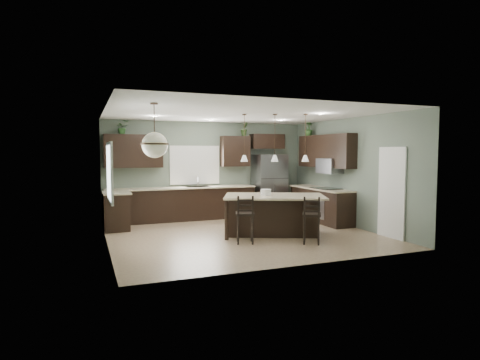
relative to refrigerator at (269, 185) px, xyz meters
name	(u,v)px	position (x,y,z in m)	size (l,w,h in m)	color
ground	(242,234)	(-1.80, -2.31, -0.93)	(6.00, 6.00, 0.00)	#9E8466
pantry_door	(392,193)	(1.17, -3.86, 0.09)	(0.04, 0.82, 2.04)	white
window_back	(195,165)	(-2.20, 0.42, 0.62)	(1.35, 0.02, 1.00)	white
window_left	(109,172)	(-4.79, -3.11, 0.62)	(0.02, 1.10, 1.00)	white
left_return_cabs	(116,212)	(-4.50, -0.61, -0.48)	(0.60, 0.90, 0.90)	black
left_return_countertop	(116,193)	(-4.48, -0.61, -0.01)	(0.66, 0.96, 0.04)	beige
back_lower_cabs	(182,204)	(-2.65, 0.14, -0.48)	(4.20, 0.60, 0.90)	black
back_countertop	(182,188)	(-2.65, 0.12, -0.01)	(4.20, 0.66, 0.04)	beige
sink_inset	(198,187)	(-2.20, 0.12, 0.01)	(0.70, 0.45, 0.01)	gray
faucet	(198,182)	(-2.20, 0.09, 0.16)	(0.02, 0.02, 0.28)	silver
back_upper_left	(133,151)	(-3.95, 0.27, 1.02)	(1.55, 0.34, 0.90)	black
back_upper_right	(235,151)	(-1.00, 0.27, 1.02)	(0.85, 0.34, 0.90)	black
fridge_header	(267,141)	(0.05, 0.27, 1.32)	(1.05, 0.34, 0.45)	black
right_lower_cabs	(321,205)	(0.90, -1.44, -0.48)	(0.60, 2.35, 0.90)	black
right_countertop	(320,188)	(0.88, -1.44, -0.01)	(0.66, 2.35, 0.04)	beige
cooktop	(326,188)	(0.88, -1.71, 0.02)	(0.58, 0.75, 0.02)	black
wall_oven_front	(317,207)	(0.59, -1.71, -0.48)	(0.01, 0.72, 0.60)	gray
right_upper_cabs	(326,151)	(1.03, -1.44, 1.02)	(0.34, 2.35, 0.90)	black
microwave	(329,166)	(0.98, -1.71, 0.62)	(0.40, 0.75, 0.40)	gray
refrigerator	(269,185)	(0.00, 0.00, 0.00)	(0.90, 0.74, 1.85)	gray
kitchen_island	(274,215)	(-1.12, -2.62, -0.46)	(2.28, 1.30, 0.92)	black
serving_dish	(266,192)	(-1.30, -2.54, 0.07)	(0.24, 0.24, 0.14)	silver
bar_stool_left	(245,219)	(-2.08, -3.18, -0.41)	(0.38, 0.38, 1.03)	black
bar_stool_right	(312,220)	(-0.80, -3.72, -0.42)	(0.37, 0.37, 1.01)	black
pendant_left	(244,138)	(-1.76, -2.34, 1.32)	(0.17, 0.17, 1.10)	silver
pendant_center	(275,138)	(-1.12, -2.62, 1.32)	(0.17, 0.17, 1.10)	silver
pendant_right	(305,138)	(-0.48, -2.90, 1.32)	(0.17, 0.17, 1.10)	white
chandelier	(154,130)	(-4.03, -3.67, 1.38)	(0.50, 0.50, 0.98)	#FBF5CD
plant_back_left	(122,127)	(-4.24, 0.24, 1.66)	(0.33, 0.29, 0.37)	#264E22
plant_back_right	(245,129)	(-0.71, 0.24, 1.70)	(0.24, 0.20, 0.44)	#314D22
plant_right_wall	(309,129)	(1.00, -0.58, 1.69)	(0.24, 0.24, 0.43)	#2C5023
room_shell	(242,162)	(-1.80, -2.31, 0.77)	(6.00, 6.00, 6.00)	slate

